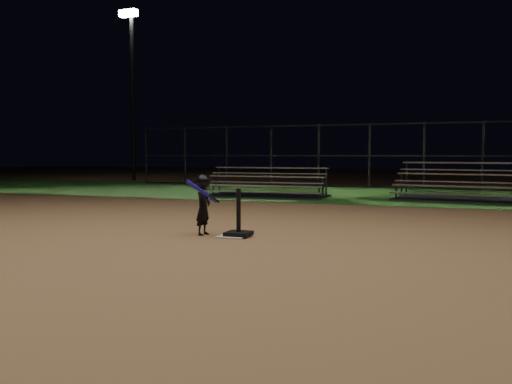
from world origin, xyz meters
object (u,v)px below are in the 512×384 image
(home_plate, at_px, (233,236))
(batting_tee, at_px, (239,227))
(light_pole_left, at_px, (132,80))
(child_batter, at_px, (203,203))
(bleacher_left, at_px, (266,191))
(bleacher_right, at_px, (479,194))

(home_plate, bearing_deg, batting_tee, 31.15)
(light_pole_left, bearing_deg, home_plate, -51.23)
(child_batter, relative_size, bleacher_left, 0.26)
(batting_tee, xyz_separation_m, bleacher_left, (-2.34, 7.62, 0.03))
(home_plate, height_order, light_pole_left, light_pole_left)
(batting_tee, bearing_deg, bleacher_left, 107.11)
(batting_tee, height_order, light_pole_left, light_pole_left)
(bleacher_right, relative_size, light_pole_left, 0.56)
(child_batter, bearing_deg, home_plate, -89.32)
(batting_tee, distance_m, bleacher_left, 7.97)
(home_plate, relative_size, bleacher_right, 0.10)
(bleacher_left, bearing_deg, bleacher_right, 3.00)
(home_plate, relative_size, bleacher_left, 0.12)
(home_plate, bearing_deg, bleacher_left, 106.50)
(bleacher_left, height_order, bleacher_right, bleacher_right)
(bleacher_left, bearing_deg, home_plate, -75.81)
(batting_tee, xyz_separation_m, light_pole_left, (-12.07, 14.90, 4.79))
(child_batter, height_order, bleacher_left, child_batter)
(home_plate, xyz_separation_m, bleacher_left, (-2.27, 7.66, 0.17))
(bleacher_left, bearing_deg, batting_tee, -75.20)
(child_batter, relative_size, light_pole_left, 0.12)
(bleacher_left, xyz_separation_m, light_pole_left, (-9.73, 7.28, 4.76))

